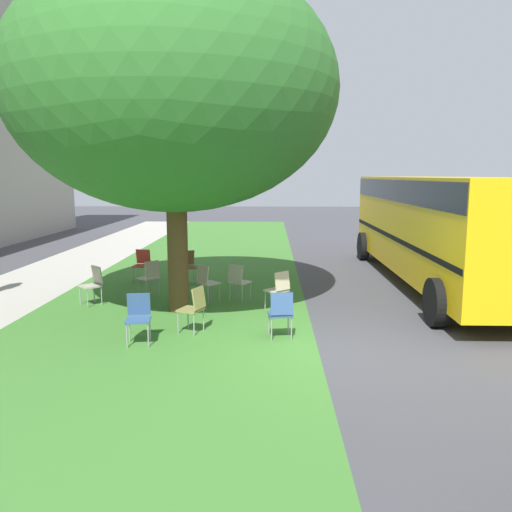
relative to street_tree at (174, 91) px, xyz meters
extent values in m
plane|color=#424247|center=(-2.39, -3.02, -4.64)|extent=(80.00, 80.00, 0.00)
cube|color=#3D752D|center=(-2.39, 0.18, -4.64)|extent=(48.00, 6.00, 0.01)
cylinder|color=brown|center=(0.00, 0.00, -3.12)|extent=(0.44, 0.44, 3.04)
ellipsoid|color=#2D6B28|center=(0.00, 0.00, 0.01)|extent=(6.75, 6.75, 4.99)
cube|color=#B7332D|center=(3.04, 1.59, -4.20)|extent=(0.44, 0.46, 0.04)
cube|color=#B7332D|center=(3.22, 1.57, -3.96)|extent=(0.13, 0.41, 0.40)
cylinder|color=gray|center=(2.89, 1.78, -4.43)|extent=(0.02, 0.02, 0.42)
cylinder|color=gray|center=(2.85, 1.43, -4.43)|extent=(0.02, 0.02, 0.42)
cylinder|color=gray|center=(3.23, 1.75, -4.43)|extent=(0.02, 0.02, 0.42)
cylinder|color=gray|center=(3.19, 1.39, -4.43)|extent=(0.02, 0.02, 0.42)
cube|color=#335184|center=(-1.85, -2.18, -4.20)|extent=(0.45, 0.47, 0.04)
cube|color=#335184|center=(-2.03, -2.20, -3.96)|extent=(0.14, 0.41, 0.40)
cylinder|color=gray|center=(-1.66, -2.33, -4.43)|extent=(0.02, 0.02, 0.42)
cylinder|color=gray|center=(-1.71, -1.98, -4.43)|extent=(0.02, 0.02, 0.42)
cylinder|color=gray|center=(-1.99, -2.38, -4.43)|extent=(0.02, 0.02, 0.42)
cylinder|color=gray|center=(-2.04, -2.02, -4.43)|extent=(0.02, 0.02, 0.42)
cube|color=brown|center=(2.86, 0.20, -4.20)|extent=(0.56, 0.57, 0.04)
cube|color=brown|center=(3.02, 0.30, -3.96)|extent=(0.28, 0.39, 0.40)
cylinder|color=gray|center=(2.62, 0.27, -4.43)|extent=(0.02, 0.02, 0.42)
cylinder|color=gray|center=(2.81, -0.04, -4.43)|extent=(0.02, 0.02, 0.42)
cylinder|color=gray|center=(2.92, 0.44, -4.43)|extent=(0.02, 0.02, 0.42)
cylinder|color=gray|center=(3.10, 0.14, -4.43)|extent=(0.02, 0.02, 0.42)
cube|color=#ADA393|center=(0.41, 2.09, -4.20)|extent=(0.58, 0.58, 0.04)
cube|color=#ADA393|center=(0.54, 1.97, -3.96)|extent=(0.34, 0.35, 0.40)
cylinder|color=gray|center=(0.42, 2.34, -4.43)|extent=(0.02, 0.02, 0.42)
cylinder|color=gray|center=(0.17, 2.08, -4.43)|extent=(0.02, 0.02, 0.42)
cylinder|color=gray|center=(0.66, 2.10, -4.43)|extent=(0.02, 0.02, 0.42)
cylinder|color=gray|center=(0.41, 1.84, -4.43)|extent=(0.02, 0.02, 0.42)
cube|color=#ADA393|center=(1.38, 0.99, -4.20)|extent=(0.58, 0.58, 0.04)
cube|color=#ADA393|center=(1.26, 0.86, -3.96)|extent=(0.35, 0.33, 0.40)
cylinder|color=gray|center=(1.63, 1.00, -4.43)|extent=(0.02, 0.02, 0.42)
cylinder|color=gray|center=(1.36, 1.24, -4.43)|extent=(0.02, 0.02, 0.42)
cylinder|color=gray|center=(1.40, 0.75, -4.43)|extent=(0.02, 0.02, 0.42)
cylinder|color=gray|center=(1.13, 0.99, -4.43)|extent=(0.02, 0.02, 0.42)
cube|color=#ADA393|center=(0.82, -0.56, -4.20)|extent=(0.58, 0.58, 0.04)
cube|color=#ADA393|center=(0.70, -0.44, -3.96)|extent=(0.34, 0.34, 0.40)
cylinder|color=gray|center=(0.82, -0.81, -4.43)|extent=(0.02, 0.02, 0.42)
cylinder|color=gray|center=(1.07, -0.56, -4.43)|extent=(0.02, 0.02, 0.42)
cylinder|color=gray|center=(0.58, -0.57, -4.43)|extent=(0.02, 0.02, 0.42)
cylinder|color=gray|center=(0.83, -0.32, -4.43)|extent=(0.02, 0.02, 0.42)
cube|color=#ADA393|center=(0.95, -1.29, -4.20)|extent=(0.57, 0.57, 0.04)
cube|color=#ADA393|center=(0.80, -1.19, -3.96)|extent=(0.29, 0.38, 0.40)
cylinder|color=gray|center=(0.99, -1.53, -4.43)|extent=(0.02, 0.02, 0.42)
cylinder|color=gray|center=(1.19, -1.23, -4.43)|extent=(0.02, 0.02, 0.42)
cylinder|color=gray|center=(0.70, -1.35, -4.43)|extent=(0.02, 0.02, 0.42)
cylinder|color=gray|center=(0.90, -1.05, -4.43)|extent=(0.02, 0.02, 0.42)
cube|color=beige|center=(0.10, -2.13, -4.20)|extent=(0.58, 0.58, 0.04)
cube|color=beige|center=(-0.04, -2.26, -3.96)|extent=(0.33, 0.35, 0.40)
cylinder|color=gray|center=(0.34, -2.15, -4.43)|extent=(0.02, 0.02, 0.42)
cylinder|color=gray|center=(0.10, -1.89, -4.43)|extent=(0.02, 0.02, 0.42)
cylinder|color=gray|center=(0.09, -2.38, -4.43)|extent=(0.02, 0.02, 0.42)
cylinder|color=gray|center=(-0.15, -2.12, -4.43)|extent=(0.02, 0.02, 0.42)
cube|color=olive|center=(-1.57, -0.51, -4.20)|extent=(0.54, 0.53, 0.04)
cube|color=olive|center=(-1.64, -0.67, -3.96)|extent=(0.40, 0.23, 0.40)
cylinder|color=gray|center=(-1.34, -0.42, -4.43)|extent=(0.02, 0.02, 0.42)
cylinder|color=gray|center=(-1.68, -0.28, -4.43)|extent=(0.02, 0.02, 0.42)
cylinder|color=gray|center=(-1.47, -0.73, -4.43)|extent=(0.02, 0.02, 0.42)
cylinder|color=gray|center=(-1.80, -0.60, -4.43)|extent=(0.02, 0.02, 0.42)
cube|color=#335184|center=(-2.30, 0.30, -4.20)|extent=(0.46, 0.47, 0.04)
cube|color=#335184|center=(-2.12, 0.32, -3.96)|extent=(0.14, 0.41, 0.40)
cylinder|color=gray|center=(-2.49, 0.45, -4.43)|extent=(0.02, 0.02, 0.42)
cylinder|color=gray|center=(-2.44, 0.09, -4.43)|extent=(0.02, 0.02, 0.42)
cylinder|color=gray|center=(-2.16, 0.50, -4.43)|extent=(0.02, 0.02, 0.42)
cylinder|color=gray|center=(-2.10, 0.14, -4.43)|extent=(0.02, 0.02, 0.42)
cube|color=yellow|center=(2.95, -6.50, -3.01)|extent=(10.40, 2.44, 2.50)
cube|color=black|center=(2.95, -6.50, -3.36)|extent=(10.30, 2.46, 0.12)
cube|color=black|center=(2.95, -6.50, -2.11)|extent=(10.30, 2.46, 0.56)
cylinder|color=black|center=(6.95, -5.24, -4.16)|extent=(0.96, 0.28, 0.96)
cylinder|color=black|center=(6.95, -7.76, -4.16)|extent=(0.96, 0.28, 0.96)
cylinder|color=black|center=(-1.05, -5.24, -4.16)|extent=(0.96, 0.28, 0.96)
camera|label=1|loc=(-10.85, -2.00, -1.71)|focal=35.97mm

